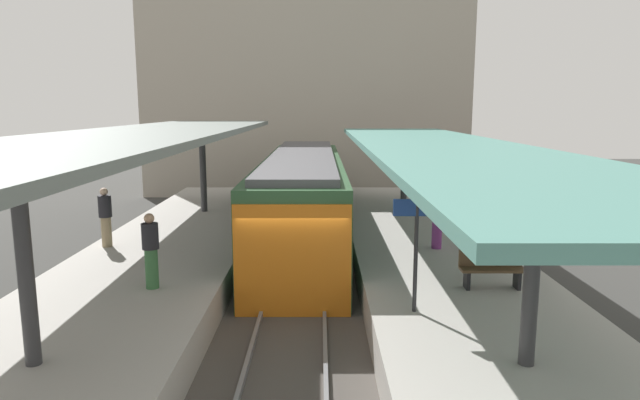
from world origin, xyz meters
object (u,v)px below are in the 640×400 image
platform_sign (414,230)px  passenger_near_bench (103,216)px  platform_bench (489,267)px  passenger_far_end (149,250)px  passenger_mid_platform (435,217)px  commuter_train (301,198)px

platform_sign → passenger_near_bench: 9.39m
platform_bench → passenger_far_end: 7.44m
passenger_mid_platform → passenger_near_bench: bearing=178.7°
commuter_train → passenger_near_bench: 6.85m
platform_bench → passenger_near_bench: bearing=159.9°
platform_bench → passenger_near_bench: passenger_near_bench is taller
commuter_train → platform_sign: (2.45, -9.17, 0.90)m
commuter_train → platform_sign: size_ratio=6.76×
passenger_far_end → passenger_mid_platform: bearing=26.2°
passenger_mid_platform → passenger_far_end: (-6.95, -3.42, -0.02)m
platform_bench → platform_sign: (-1.93, -1.43, 1.16)m
commuter_train → platform_bench: bearing=-60.5°
platform_bench → passenger_mid_platform: (-0.48, 3.39, 0.42)m
passenger_near_bench → passenger_far_end: bearing=-56.6°
platform_sign → passenger_far_end: platform_sign is taller
passenger_near_bench → passenger_mid_platform: bearing=-1.3°
platform_sign → passenger_near_bench: (-7.89, 5.02, -0.75)m
platform_sign → passenger_far_end: size_ratio=1.32×
platform_bench → passenger_mid_platform: size_ratio=0.82×
commuter_train → passenger_far_end: 8.36m
platform_sign → passenger_near_bench: platform_sign is taller
platform_bench → commuter_train: bearing=119.5°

